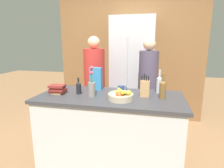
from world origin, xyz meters
TOP-DOWN VIEW (x-y plane):
  - ground_plane at (0.00, 0.00)m, footprint 14.00×14.00m
  - kitchen_island at (0.00, 0.00)m, footprint 1.74×0.82m
  - back_wall_wood at (0.00, 1.75)m, footprint 2.94×0.12m
  - refrigerator at (0.11, 1.39)m, footprint 0.78×0.62m
  - fruit_bowl at (0.16, -0.14)m, footprint 0.29×0.29m
  - knife_block at (0.41, 0.05)m, footprint 0.10×0.09m
  - flower_vase at (-0.21, -0.08)m, footprint 0.09×0.09m
  - cereal_box at (-0.25, 0.23)m, footprint 0.17×0.08m
  - coffee_mug at (0.11, 0.17)m, footprint 0.12×0.09m
  - book_stack at (-0.66, -0.05)m, footprint 0.20×0.15m
  - bottle_oil at (0.61, 0.02)m, footprint 0.08×0.08m
  - bottle_vinegar at (0.57, 0.26)m, footprint 0.07×0.07m
  - bottle_wine at (-0.40, -0.01)m, footprint 0.06×0.06m
  - person_at_sink at (-0.44, 0.75)m, footprint 0.34×0.34m
  - person_in_blue at (0.42, 0.83)m, footprint 0.30×0.30m

SIDE VIEW (x-z plane):
  - ground_plane at x=0.00m, z-range 0.00..0.00m
  - kitchen_island at x=0.00m, z-range 0.00..0.94m
  - person_in_blue at x=0.42m, z-range 0.11..1.74m
  - person_at_sink at x=-0.44m, z-range 0.10..1.76m
  - coffee_mug at x=0.11m, z-range 0.94..1.03m
  - fruit_bowl at x=0.16m, z-range 0.92..1.05m
  - book_stack at x=-0.66m, z-range 0.94..1.05m
  - refrigerator at x=0.11m, z-range 0.00..2.01m
  - bottle_wine at x=-0.40m, z-range 0.92..1.12m
  - knife_block at x=0.41m, z-range 0.90..1.17m
  - bottle_oil at x=0.61m, z-range 0.91..1.20m
  - bottle_vinegar at x=0.57m, z-range 0.91..1.20m
  - flower_vase at x=-0.21m, z-range 0.88..1.24m
  - cereal_box at x=-0.25m, z-range 0.94..1.24m
  - back_wall_wood at x=0.00m, z-range 0.00..2.60m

